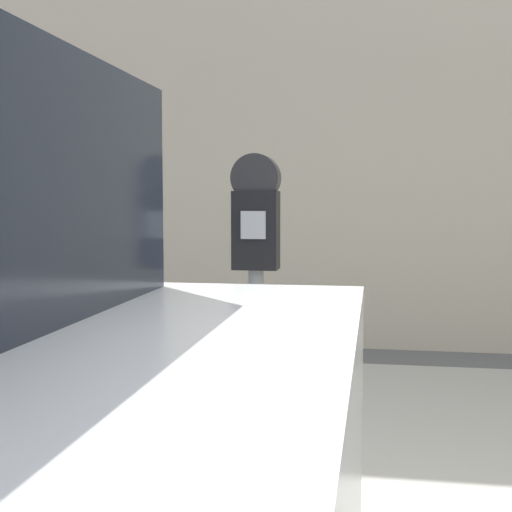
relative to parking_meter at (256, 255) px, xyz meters
The scene contains 3 objects.
sidewalk 1.57m from the parking_meter, 97.33° to the left, with size 24.00×2.80×0.10m.
building_facade 4.11m from the parking_meter, 92.21° to the left, with size 24.00×0.30×5.79m.
parking_meter is the anchor object (origin of this frame).
Camera 1 is at (0.68, -1.95, 1.39)m, focal length 50.00 mm.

